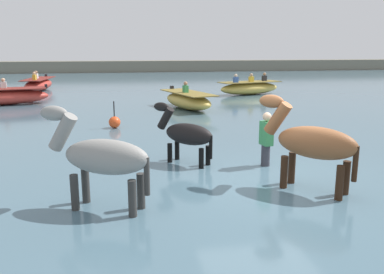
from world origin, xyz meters
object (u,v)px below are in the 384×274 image
(horse_lead_grey, at_px, (102,160))
(boat_mid_outer, at_px, (39,84))
(boat_far_offshore, at_px, (188,100))
(horse_flank_chestnut, at_px, (312,145))
(boat_near_starboard, at_px, (249,88))
(channel_buoy, at_px, (115,122))
(boat_distant_west, at_px, (4,96))
(person_onlooker_right, at_px, (266,145))
(horse_trailing_black, at_px, (186,136))

(horse_lead_grey, distance_m, boat_mid_outer, 20.74)
(boat_far_offshore, bearing_deg, horse_flank_chestnut, -86.85)
(horse_lead_grey, xyz_separation_m, boat_near_starboard, (7.62, 15.75, -0.48))
(horse_lead_grey, relative_size, boat_near_starboard, 0.53)
(channel_buoy, bearing_deg, boat_far_offshore, 50.99)
(boat_near_starboard, bearing_deg, boat_mid_outer, 160.29)
(boat_distant_west, relative_size, person_onlooker_right, 2.51)
(boat_mid_outer, bearing_deg, horse_lead_grey, -76.77)
(horse_trailing_black, height_order, horse_flank_chestnut, horse_flank_chestnut)
(horse_trailing_black, distance_m, boat_far_offshore, 8.59)
(horse_flank_chestnut, bearing_deg, boat_far_offshore, 93.15)
(channel_buoy, bearing_deg, boat_distant_west, 128.03)
(boat_near_starboard, bearing_deg, person_onlooker_right, -106.38)
(boat_near_starboard, relative_size, boat_far_offshore, 1.05)
(horse_trailing_black, height_order, boat_mid_outer, horse_trailing_black)
(boat_distant_west, height_order, channel_buoy, boat_distant_west)
(boat_mid_outer, xyz_separation_m, person_onlooker_right, (8.31, -18.23, 0.10))
(horse_trailing_black, bearing_deg, boat_far_offshore, 80.38)
(boat_far_offshore, relative_size, person_onlooker_right, 2.31)
(horse_lead_grey, relative_size, channel_buoy, 2.33)
(horse_lead_grey, bearing_deg, boat_near_starboard, 64.19)
(horse_trailing_black, xyz_separation_m, boat_near_starboard, (5.82, 13.29, -0.29))
(boat_near_starboard, bearing_deg, horse_trailing_black, -113.64)
(horse_lead_grey, height_order, boat_near_starboard, horse_lead_grey)
(horse_trailing_black, distance_m, boat_distant_west, 13.16)
(horse_flank_chestnut, bearing_deg, boat_near_starboard, 76.24)
(horse_lead_grey, distance_m, boat_far_offshore, 11.40)
(boat_mid_outer, height_order, boat_distant_west, boat_distant_west)
(horse_trailing_black, distance_m, horse_flank_chestnut, 3.00)
(boat_mid_outer, relative_size, boat_near_starboard, 1.02)
(horse_lead_grey, relative_size, person_onlooker_right, 1.30)
(horse_trailing_black, xyz_separation_m, boat_mid_outer, (-6.55, 17.72, -0.28))
(person_onlooker_right, height_order, channel_buoy, person_onlooker_right)
(horse_lead_grey, xyz_separation_m, boat_far_offshore, (3.24, 10.92, -0.49))
(boat_mid_outer, relative_size, boat_far_offshore, 1.08)
(boat_mid_outer, distance_m, boat_distant_west, 6.51)
(horse_flank_chestnut, xyz_separation_m, boat_distant_west, (-8.91, 13.42, -0.50))
(horse_trailing_black, bearing_deg, horse_flank_chestnut, -47.52)
(horse_lead_grey, bearing_deg, horse_flank_chestnut, 3.82)
(boat_near_starboard, relative_size, channel_buoy, 4.38)
(boat_far_offshore, distance_m, person_onlooker_right, 8.98)
(boat_far_offshore, height_order, person_onlooker_right, person_onlooker_right)
(horse_trailing_black, height_order, boat_near_starboard, horse_trailing_black)
(horse_lead_grey, distance_m, boat_near_starboard, 17.50)
(horse_flank_chestnut, height_order, boat_near_starboard, horse_flank_chestnut)
(boat_near_starboard, height_order, person_onlooker_right, person_onlooker_right)
(boat_near_starboard, distance_m, person_onlooker_right, 14.39)
(person_onlooker_right, relative_size, channel_buoy, 1.80)
(boat_far_offshore, distance_m, boat_distant_west, 8.76)
(horse_lead_grey, distance_m, person_onlooker_right, 4.08)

